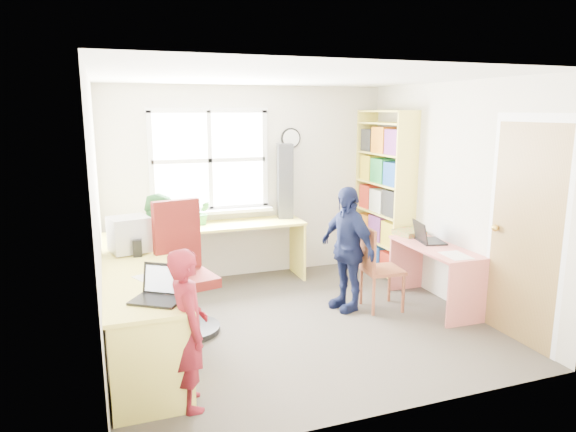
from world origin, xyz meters
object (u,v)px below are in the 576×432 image
(laptop_left, at_px, (161,291))
(person_green, at_px, (162,252))
(right_desk, at_px, (437,262))
(person_red, at_px, (188,329))
(potted_plant, at_px, (203,213))
(laptop_right, at_px, (426,237))
(crt_monitor, at_px, (130,235))
(person_navy, at_px, (347,248))
(swivel_chair, at_px, (184,276))
(bookshelf, at_px, (384,197))
(cd_tower, at_px, (285,181))
(wooden_chair, at_px, (377,265))
(l_desk, at_px, (165,306))

(laptop_left, relative_size, person_green, 0.36)
(right_desk, height_order, person_red, person_red)
(right_desk, distance_m, potted_plant, 2.74)
(right_desk, bearing_deg, laptop_right, 99.13)
(crt_monitor, height_order, person_navy, person_navy)
(swivel_chair, height_order, crt_monitor, swivel_chair)
(bookshelf, xyz_separation_m, person_green, (-2.86, -0.36, -0.37))
(potted_plant, relative_size, person_green, 0.23)
(swivel_chair, bearing_deg, person_navy, -14.84)
(laptop_left, bearing_deg, person_navy, 61.54)
(cd_tower, bearing_deg, swivel_chair, -129.61)
(swivel_chair, relative_size, person_red, 1.07)
(potted_plant, xyz_separation_m, person_green, (-0.57, -0.64, -0.26))
(right_desk, distance_m, bookshelf, 1.36)
(person_green, bearing_deg, crt_monitor, 145.78)
(laptop_right, bearing_deg, swivel_chair, 99.29)
(cd_tower, xyz_separation_m, person_green, (-1.63, -0.70, -0.59))
(cd_tower, distance_m, person_green, 1.87)
(wooden_chair, relative_size, person_red, 0.77)
(bookshelf, xyz_separation_m, crt_monitor, (-3.19, -0.69, -0.07))
(laptop_left, relative_size, person_navy, 0.34)
(potted_plant, distance_m, person_red, 2.67)
(crt_monitor, relative_size, person_green, 0.33)
(right_desk, bearing_deg, l_desk, -174.31)
(l_desk, relative_size, cd_tower, 3.13)
(crt_monitor, bearing_deg, person_red, -93.56)
(laptop_right, height_order, person_green, person_green)
(crt_monitor, bearing_deg, laptop_right, -21.00)
(right_desk, xyz_separation_m, cd_tower, (-1.18, 1.59, 0.73))
(cd_tower, distance_m, person_navy, 1.46)
(bookshelf, relative_size, wooden_chair, 2.32)
(right_desk, bearing_deg, person_navy, 166.33)
(laptop_right, relative_size, person_navy, 0.30)
(laptop_right, bearing_deg, cd_tower, 51.09)
(laptop_left, height_order, person_navy, person_navy)
(l_desk, relative_size, wooden_chair, 3.26)
(potted_plant, bearing_deg, l_desk, -110.86)
(person_green, height_order, person_navy, person_navy)
(laptop_right, relative_size, person_red, 0.34)
(l_desk, height_order, potted_plant, potted_plant)
(crt_monitor, height_order, laptop_right, crt_monitor)
(laptop_right, bearing_deg, crt_monitor, 94.82)
(cd_tower, relative_size, person_red, 0.80)
(right_desk, relative_size, wooden_chair, 1.30)
(right_desk, xyz_separation_m, person_red, (-2.84, -1.05, 0.10))
(bookshelf, bearing_deg, wooden_chair, -122.50)
(l_desk, distance_m, swivel_chair, 0.57)
(bookshelf, distance_m, crt_monitor, 3.26)
(laptop_right, xyz_separation_m, potted_plant, (-2.21, 1.36, 0.17))
(right_desk, xyz_separation_m, wooden_chair, (-0.67, 0.13, 0.00))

